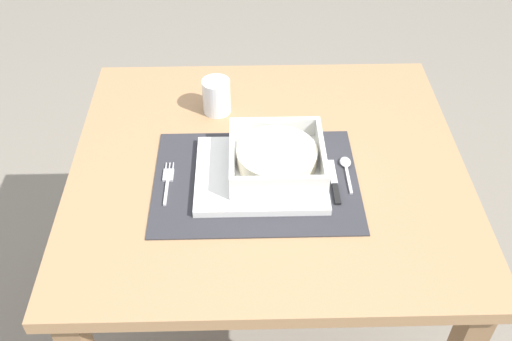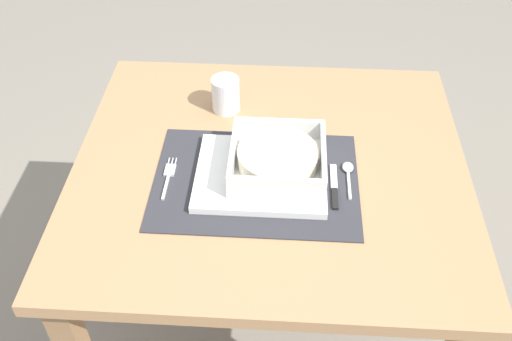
# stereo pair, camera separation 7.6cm
# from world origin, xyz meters

# --- Properties ---
(ground_plane) EXTENTS (6.00, 6.00, 0.00)m
(ground_plane) POSITION_xyz_m (0.00, 0.00, 0.00)
(ground_plane) COLOR gray
(dining_table) EXTENTS (0.86, 0.79, 0.70)m
(dining_table) POSITION_xyz_m (0.00, 0.00, 0.60)
(dining_table) COLOR #A37A51
(dining_table) RESTS_ON ground
(placemat) EXTENTS (0.43, 0.32, 0.00)m
(placemat) POSITION_xyz_m (-0.03, -0.05, 0.70)
(placemat) COLOR #2D2D33
(placemat) RESTS_ON dining_table
(serving_plate) EXTENTS (0.27, 0.23, 0.02)m
(serving_plate) POSITION_xyz_m (-0.02, -0.04, 0.71)
(serving_plate) COLOR white
(serving_plate) RESTS_ON placemat
(porridge_bowl) EXTENTS (0.20, 0.20, 0.06)m
(porridge_bowl) POSITION_xyz_m (0.02, -0.03, 0.75)
(porridge_bowl) COLOR white
(porridge_bowl) RESTS_ON serving_plate
(fork) EXTENTS (0.02, 0.13, 0.00)m
(fork) POSITION_xyz_m (-0.21, -0.05, 0.71)
(fork) COLOR silver
(fork) RESTS_ON placemat
(spoon) EXTENTS (0.02, 0.11, 0.01)m
(spoon) POSITION_xyz_m (0.17, -0.02, 0.71)
(spoon) COLOR silver
(spoon) RESTS_ON placemat
(butter_knife) EXTENTS (0.01, 0.13, 0.01)m
(butter_knife) POSITION_xyz_m (0.14, -0.08, 0.71)
(butter_knife) COLOR black
(butter_knife) RESTS_ON placemat
(bread_knife) EXTENTS (0.01, 0.14, 0.01)m
(bread_knife) POSITION_xyz_m (0.11, -0.05, 0.71)
(bread_knife) COLOR #59331E
(bread_knife) RESTS_ON placemat
(drinking_glass) EXTENTS (0.07, 0.07, 0.09)m
(drinking_glass) POSITION_xyz_m (-0.12, 0.19, 0.74)
(drinking_glass) COLOR white
(drinking_glass) RESTS_ON dining_table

